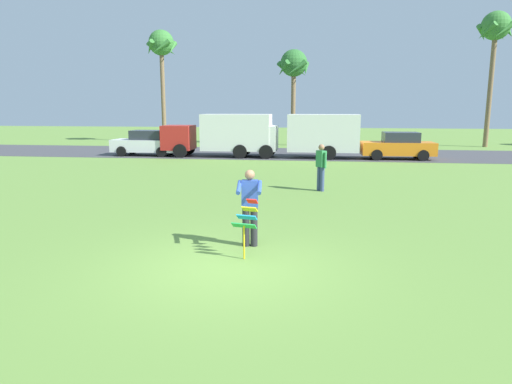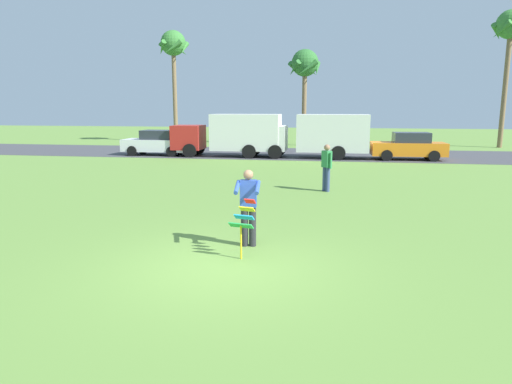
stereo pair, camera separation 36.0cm
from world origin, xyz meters
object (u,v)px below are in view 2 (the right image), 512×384
Objects in this scene: person_kite_flyer at (248,205)px; parked_car_white at (157,143)px; person_walker_near at (327,166)px; parked_truck_white_box at (319,135)px; palm_tree_centre_far at (511,31)px; parked_car_orange at (409,147)px; parked_truck_red_cab at (233,134)px; kite_held at (244,219)px; palm_tree_right_near at (305,67)px; palm_tree_left_near at (173,48)px.

parked_car_white is at bearing 117.23° from person_kite_flyer.
parked_truck_white_box is at bearing 93.50° from person_walker_near.
palm_tree_centre_far is (13.35, 9.64, 7.06)m from parked_truck_white_box.
parked_car_orange is at bearing -130.10° from palm_tree_centre_far.
parked_truck_red_cab is 1.58× the size of parked_car_orange.
kite_held is 19.49m from parked_truck_red_cab.
parked_truck_red_cab is at bearing 103.53° from person_kite_flyer.
parked_truck_red_cab is 11.05m from palm_tree_right_near.
parked_truck_red_cab reaches higher than person_walker_near.
person_kite_flyer is 1.00× the size of person_walker_near.
parked_truck_red_cab is 3.88× the size of person_walker_near.
kite_held is 0.13× the size of palm_tree_left_near.
person_walker_near is (10.96, -11.09, 0.16)m from parked_car_white.
palm_tree_centre_far is (14.25, 27.88, 7.52)m from person_kite_flyer.
parked_car_orange is 11.99m from person_walker_near.
palm_tree_right_near is at bearing 126.17° from parked_car_orange.
palm_tree_left_near reaches higher than person_walker_near.
person_walker_near is at bearing 78.99° from kite_held.
palm_tree_right_near is (11.22, -1.38, -1.76)m from palm_tree_left_near.
parked_truck_red_cab is 10.54m from parked_car_orange.
parked_truck_white_box is at bearing 87.42° from kite_held.
parked_truck_white_box is at bearing -39.83° from palm_tree_left_near.
person_kite_flyer is at bearing -62.77° from parked_car_white.
palm_tree_centre_far is at bearing 22.19° from parked_car_white.
parked_car_white is 26.66m from palm_tree_centre_far.
person_walker_near is (5.97, -11.09, -0.48)m from parked_truck_red_cab.
parked_car_orange is at bearing 72.21° from kite_held.
parked_truck_white_box is (0.85, 18.97, 0.61)m from kite_held.
palm_tree_centre_far is 25.44m from person_walker_near.
palm_tree_left_near is at bearing 149.41° from parked_car_orange.
parked_truck_red_cab is (5.00, 0.00, 0.64)m from parked_car_white.
parked_truck_white_box is at bearing 87.17° from person_kite_flyer.
palm_tree_right_near is at bearing 96.18° from person_walker_near.
palm_tree_left_near is (-11.84, 28.87, 6.96)m from person_kite_flyer.
parked_truck_white_box reaches higher than kite_held.
person_kite_flyer reaches higher than parked_car_white.
palm_tree_left_near is 26.12m from palm_tree_centre_far.
parked_car_orange is 0.45× the size of palm_tree_left_near.
kite_held is 0.18× the size of parked_truck_white_box.
palm_tree_right_near reaches higher than person_walker_near.
parked_car_orange is 2.46× the size of person_walker_near.
person_walker_near is (13.42, -21.72, -6.97)m from palm_tree_left_near.
palm_tree_right_near is at bearing 46.54° from parked_car_white.
palm_tree_centre_far reaches higher than parked_car_white.
parked_car_orange is at bearing 71.41° from person_kite_flyer.
palm_tree_left_near is at bearing 125.04° from parked_truck_red_cab.
kite_held is 19.00m from parked_truck_white_box.
person_kite_flyer is 1.47× the size of kite_held.
palm_tree_left_near reaches higher than kite_held.
parked_truck_white_box is 17.82m from palm_tree_left_near.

